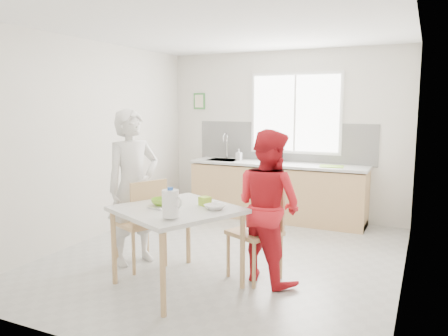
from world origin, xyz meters
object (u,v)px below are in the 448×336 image
at_px(chair_far, 260,226).
at_px(person_white, 133,187).
at_px(dining_table, 177,216).
at_px(bowl_white, 215,207).
at_px(milk_jug, 171,203).
at_px(chair_left, 143,219).
at_px(wine_bottle_b, 281,153).
at_px(bowl_green, 162,202).
at_px(person_red, 268,206).
at_px(wine_bottle_a, 266,152).

height_order(chair_far, person_white, person_white).
distance_m(dining_table, bowl_white, 0.41).
distance_m(bowl_white, milk_jug, 0.54).
relative_size(chair_left, person_white, 0.57).
height_order(milk_jug, wine_bottle_b, wine_bottle_b).
xyz_separation_m(chair_left, bowl_white, (0.99, -0.18, 0.28)).
bearing_deg(chair_left, bowl_green, 83.96).
distance_m(chair_far, bowl_white, 0.65).
xyz_separation_m(chair_left, person_red, (1.39, 0.26, 0.24)).
xyz_separation_m(dining_table, chair_far, (0.66, 0.60, -0.18)).
relative_size(person_white, wine_bottle_b, 5.98).
bearing_deg(chair_far, person_red, -2.42).
bearing_deg(bowl_green, wine_bottle_a, 88.43).
relative_size(dining_table, milk_jug, 5.24).
relative_size(person_red, bowl_green, 7.35).
relative_size(dining_table, person_white, 0.79).
relative_size(chair_far, bowl_green, 4.62).
bearing_deg(person_white, chair_left, -90.00).
distance_m(dining_table, chair_left, 0.69).
xyz_separation_m(chair_far, wine_bottle_a, (-0.79, 2.38, 0.53)).
bearing_deg(bowl_green, person_red, 27.32).
bearing_deg(chair_far, wine_bottle_b, 127.64).
bearing_deg(chair_left, wine_bottle_a, -165.52).
height_order(dining_table, wine_bottle_a, wine_bottle_a).
relative_size(person_red, wine_bottle_b, 5.32).
distance_m(person_white, bowl_white, 1.22).
distance_m(bowl_green, wine_bottle_b, 3.05).
bearing_deg(milk_jug, dining_table, 139.32).
xyz_separation_m(chair_left, wine_bottle_a, (0.49, 2.70, 0.52)).
xyz_separation_m(dining_table, chair_left, (-0.61, 0.28, -0.17)).
bearing_deg(chair_left, chair_far, 128.92).
height_order(milk_jug, wine_bottle_a, wine_bottle_a).
relative_size(bowl_white, wine_bottle_a, 0.61).
bearing_deg(bowl_white, chair_left, 169.67).
distance_m(chair_left, milk_jug, 1.11).
relative_size(dining_table, wine_bottle_b, 4.70).
distance_m(person_white, bowl_green, 0.69).
xyz_separation_m(person_red, milk_jug, (-0.60, -0.93, 0.17)).
relative_size(dining_table, wine_bottle_a, 4.41).
xyz_separation_m(chair_left, person_white, (-0.20, 0.09, 0.34)).
distance_m(bowl_green, wine_bottle_a, 2.96).
relative_size(milk_jug, wine_bottle_a, 0.84).
xyz_separation_m(dining_table, wine_bottle_a, (-0.12, 2.99, 0.35)).
distance_m(person_white, milk_jug, 1.25).
relative_size(bowl_green, bowl_white, 1.10).
relative_size(chair_far, milk_jug, 3.72).
xyz_separation_m(dining_table, bowl_green, (-0.20, 0.04, 0.12)).
bearing_deg(chair_left, bowl_white, 104.41).
xyz_separation_m(person_white, wine_bottle_a, (0.69, 2.61, 0.18)).
xyz_separation_m(dining_table, milk_jug, (0.18, -0.39, 0.23)).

